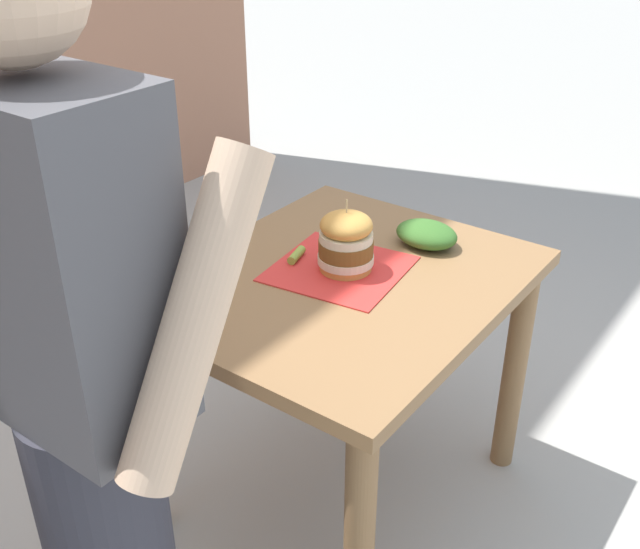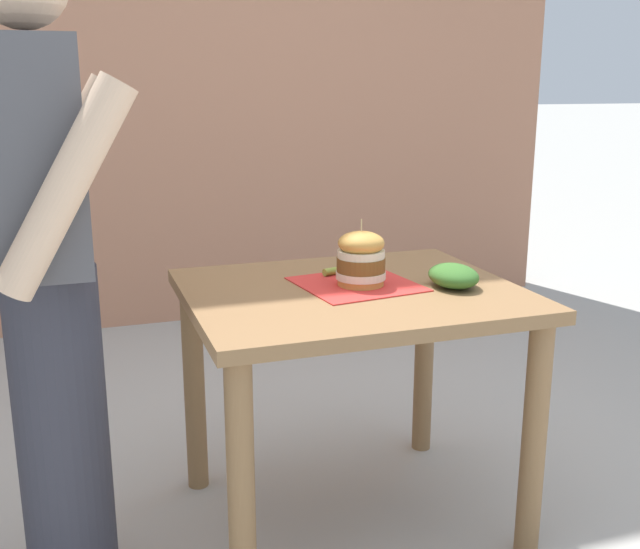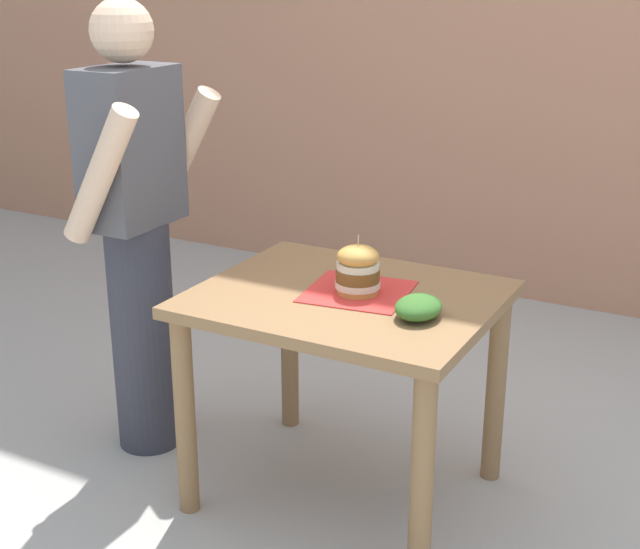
# 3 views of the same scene
# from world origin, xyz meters

# --- Properties ---
(ground_plane) EXTENTS (80.00, 80.00, 0.00)m
(ground_plane) POSITION_xyz_m (0.00, 0.00, 0.00)
(ground_plane) COLOR #ADAAA3
(patio_table) EXTENTS (0.82, 0.97, 0.76)m
(patio_table) POSITION_xyz_m (0.00, 0.00, 0.62)
(patio_table) COLOR olive
(patio_table) RESTS_ON ground
(serving_paper) EXTENTS (0.37, 0.37, 0.00)m
(serving_paper) POSITION_xyz_m (0.03, -0.03, 0.76)
(serving_paper) COLOR red
(serving_paper) RESTS_ON patio_table
(sandwich) EXTENTS (0.15, 0.15, 0.20)m
(sandwich) POSITION_xyz_m (0.01, -0.03, 0.85)
(sandwich) COLOR gold
(sandwich) RESTS_ON serving_paper
(pickle_spear) EXTENTS (0.04, 0.08, 0.02)m
(pickle_spear) POSITION_xyz_m (0.15, 0.00, 0.78)
(pickle_spear) COLOR #8EA83D
(pickle_spear) RESTS_ON serving_paper
(side_salad) EXTENTS (0.18, 0.14, 0.07)m
(side_salad) POSITION_xyz_m (-0.09, -0.29, 0.80)
(side_salad) COLOR #386B28
(side_salad) RESTS_ON patio_table
(diner_across_table) EXTENTS (0.55, 0.35, 1.69)m
(diner_across_table) POSITION_xyz_m (-0.04, 0.84, 0.88)
(diner_across_table) COLOR #33333D
(diner_across_table) RESTS_ON ground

